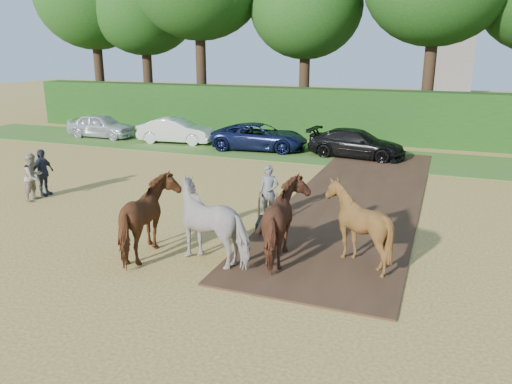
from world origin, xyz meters
The scene contains 8 objects.
ground centered at (0.00, 0.00, 0.00)m, with size 120.00×120.00×0.00m, color gold.
earth_strip centered at (1.50, 7.00, 0.03)m, with size 4.50×17.00×0.05m, color #472D1C.
grass_verge centered at (0.00, 14.00, 0.01)m, with size 50.00×5.00×0.03m, color #38601E.
hedgerow centered at (0.00, 18.50, 1.50)m, with size 46.00×1.60×3.00m, color #14380F.
spectator_near centered at (-9.41, 2.49, 0.86)m, with size 0.83×0.65×1.72m, color beige.
spectator_far centered at (-9.53, 3.05, 0.88)m, with size 1.03×0.43×1.76m, color #282B35.
plough_team centered at (-0.14, 0.45, 1.04)m, with size 6.97×5.63×2.09m.
parked_cars centered at (-1.74, 14.02, 0.71)m, with size 34.37×2.93×1.47m.
Camera 1 is at (4.30, -10.87, 5.35)m, focal length 35.00 mm.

